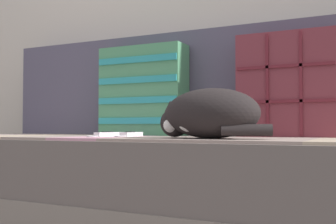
% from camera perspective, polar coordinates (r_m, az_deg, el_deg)
% --- Properties ---
extents(couch, '(1.99, 0.78, 0.39)m').
position_cam_1_polar(couch, '(1.83, -2.97, -9.44)').
color(couch, gray).
rests_on(couch, ground_plane).
extents(sofa_backrest, '(1.95, 0.14, 0.50)m').
position_cam_1_polar(sofa_backrest, '(2.11, 1.37, 3.71)').
color(sofa_backrest, '#514C60').
rests_on(sofa_backrest, couch).
extents(throw_pillow_quilted, '(0.40, 0.14, 0.42)m').
position_cam_1_polar(throw_pillow_quilted, '(1.79, 15.82, 3.54)').
color(throw_pillow_quilted, brown).
rests_on(throw_pillow_quilted, couch).
extents(throw_pillow_striped, '(0.43, 0.14, 0.43)m').
position_cam_1_polar(throw_pillow_striped, '(2.03, -3.39, 2.85)').
color(throw_pillow_striped, '#4C9366').
rests_on(throw_pillow_striped, couch).
extents(sleeping_cat, '(0.43, 0.27, 0.18)m').
position_cam_1_polar(sleeping_cat, '(1.48, 5.31, -0.36)').
color(sleeping_cat, black).
rests_on(sleeping_cat, couch).
extents(game_remote_near, '(0.05, 0.18, 0.02)m').
position_cam_1_polar(game_remote_near, '(1.79, -5.09, -3.04)').
color(game_remote_near, white).
rests_on(game_remote_near, couch).
extents(game_remote_far, '(0.08, 0.19, 0.02)m').
position_cam_1_polar(game_remote_far, '(1.79, -8.14, -3.03)').
color(game_remote_far, white).
rests_on(game_remote_far, couch).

